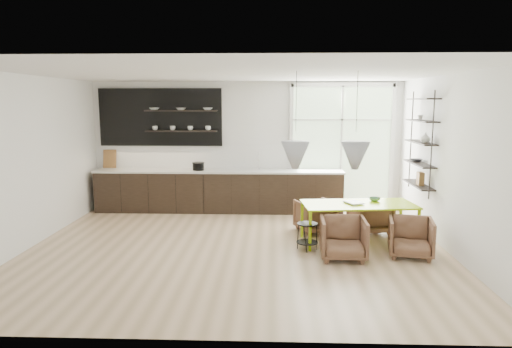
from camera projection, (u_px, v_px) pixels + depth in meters
name	position (u px, v px, depth m)	size (l,w,h in m)	color
room	(271.00, 155.00, 8.52)	(7.02, 6.01, 2.91)	#D2AF8B
kitchen_run	(215.00, 185.00, 10.28)	(5.54, 0.69, 2.75)	black
right_shelving	(421.00, 145.00, 8.47)	(0.26, 1.22, 1.90)	black
dining_table	(358.00, 206.00, 7.91)	(2.01, 1.07, 0.70)	#A6D60A
armchair_back_left	(315.00, 216.00, 8.67)	(0.65, 0.67, 0.61)	brown
armchair_back_right	(370.00, 216.00, 8.60)	(0.68, 0.70, 0.63)	brown
armchair_front_left	(343.00, 238.00, 7.17)	(0.70, 0.72, 0.66)	brown
armchair_front_right	(411.00, 237.00, 7.27)	(0.67, 0.69, 0.62)	brown
wire_stool	(307.00, 233.00, 7.60)	(0.36, 0.36, 0.45)	black
table_book	(348.00, 203.00, 7.87)	(0.25, 0.33, 0.03)	white
table_bowl	(375.00, 199.00, 8.11)	(0.20, 0.20, 0.06)	#527F5B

